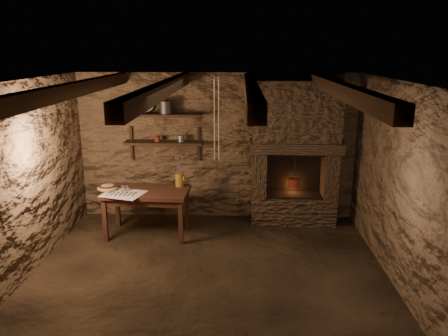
{
  "coord_description": "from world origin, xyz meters",
  "views": [
    {
      "loc": [
        0.39,
        -4.98,
        2.75
      ],
      "look_at": [
        0.16,
        0.9,
        1.14
      ],
      "focal_mm": 35.0,
      "sensor_mm": 36.0,
      "label": 1
    }
  ],
  "objects_px": {
    "wooden_bowl": "(108,188)",
    "iron_stockpot": "(166,108)",
    "stoneware_jug": "(180,174)",
    "red_pot": "(294,182)",
    "work_table": "(147,211)"
  },
  "relations": [
    {
      "from": "iron_stockpot",
      "to": "red_pot",
      "type": "height_order",
      "value": "iron_stockpot"
    },
    {
      "from": "work_table",
      "to": "iron_stockpot",
      "type": "xyz_separation_m",
      "value": [
        0.23,
        0.67,
        1.48
      ]
    },
    {
      "from": "wooden_bowl",
      "to": "iron_stockpot",
      "type": "bearing_deg",
      "value": 40.35
    },
    {
      "from": "red_pot",
      "to": "stoneware_jug",
      "type": "bearing_deg",
      "value": -169.74
    },
    {
      "from": "iron_stockpot",
      "to": "red_pot",
      "type": "xyz_separation_m",
      "value": [
        2.04,
        -0.12,
        -1.16
      ]
    },
    {
      "from": "iron_stockpot",
      "to": "wooden_bowl",
      "type": "bearing_deg",
      "value": -139.65
    },
    {
      "from": "work_table",
      "to": "wooden_bowl",
      "type": "distance_m",
      "value": 0.69
    },
    {
      "from": "wooden_bowl",
      "to": "iron_stockpot",
      "type": "distance_m",
      "value": 1.54
    },
    {
      "from": "wooden_bowl",
      "to": "red_pot",
      "type": "relative_size",
      "value": 0.57
    },
    {
      "from": "work_table",
      "to": "wooden_bowl",
      "type": "height_order",
      "value": "wooden_bowl"
    },
    {
      "from": "work_table",
      "to": "iron_stockpot",
      "type": "bearing_deg",
      "value": 73.51
    },
    {
      "from": "red_pot",
      "to": "iron_stockpot",
      "type": "bearing_deg",
      "value": 176.63
    },
    {
      "from": "stoneware_jug",
      "to": "red_pot",
      "type": "xyz_separation_m",
      "value": [
        1.79,
        0.32,
        -0.22
      ]
    },
    {
      "from": "stoneware_jug",
      "to": "iron_stockpot",
      "type": "distance_m",
      "value": 1.07
    },
    {
      "from": "stoneware_jug",
      "to": "red_pot",
      "type": "relative_size",
      "value": 0.88
    }
  ]
}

